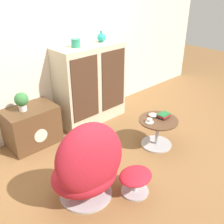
% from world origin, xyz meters
% --- Properties ---
extents(ground_plane, '(12.00, 12.00, 0.00)m').
position_xyz_m(ground_plane, '(0.00, 0.00, 0.00)').
color(ground_plane, olive).
extents(wall_back, '(6.40, 0.06, 2.60)m').
position_xyz_m(wall_back, '(0.00, 1.44, 1.30)').
color(wall_back, silver).
rests_on(wall_back, ground_plane).
extents(sideboard, '(1.09, 0.47, 1.23)m').
position_xyz_m(sideboard, '(0.26, 1.17, 0.61)').
color(sideboard, beige).
rests_on(sideboard, ground_plane).
extents(tv_console, '(0.69, 0.47, 0.55)m').
position_xyz_m(tv_console, '(-0.78, 1.18, 0.27)').
color(tv_console, brown).
rests_on(tv_console, ground_plane).
extents(egg_chair, '(0.80, 0.75, 0.94)m').
position_xyz_m(egg_chair, '(-0.85, -0.17, 0.41)').
color(egg_chair, '#B7B7BC').
rests_on(egg_chair, ground_plane).
extents(ottoman, '(0.38, 0.32, 0.27)m').
position_xyz_m(ottoman, '(-0.43, -0.44, 0.19)').
color(ottoman, '#B7B7BC').
rests_on(ottoman, ground_plane).
extents(coffee_table, '(0.53, 0.53, 0.40)m').
position_xyz_m(coffee_table, '(0.46, -0.03, 0.23)').
color(coffee_table, '#B7B7BC').
rests_on(coffee_table, ground_plane).
extents(vase_leftmost, '(0.13, 0.13, 0.12)m').
position_xyz_m(vase_leftmost, '(0.04, 1.18, 1.29)').
color(vase_leftmost, '#2D8E6B').
rests_on(vase_leftmost, sideboard).
extents(vase_inner_left, '(0.13, 0.13, 0.16)m').
position_xyz_m(vase_inner_left, '(0.51, 1.18, 1.29)').
color(vase_inner_left, teal).
rests_on(vase_inner_left, sideboard).
extents(potted_plant, '(0.18, 0.18, 0.25)m').
position_xyz_m(potted_plant, '(-0.86, 1.18, 0.69)').
color(potted_plant, silver).
rests_on(potted_plant, tv_console).
extents(teacup, '(0.11, 0.11, 0.05)m').
position_xyz_m(teacup, '(0.32, 0.01, 0.42)').
color(teacup, white).
rests_on(teacup, coffee_table).
extents(book_stack, '(0.17, 0.14, 0.06)m').
position_xyz_m(book_stack, '(0.56, -0.04, 0.43)').
color(book_stack, black).
rests_on(book_stack, coffee_table).
extents(bowl, '(0.13, 0.13, 0.04)m').
position_xyz_m(bowl, '(0.48, 0.08, 0.42)').
color(bowl, beige).
rests_on(bowl, coffee_table).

